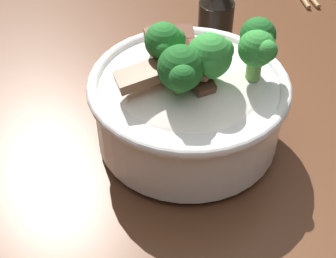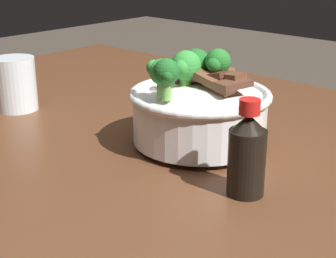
% 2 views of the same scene
% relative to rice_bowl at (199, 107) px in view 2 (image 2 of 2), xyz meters
% --- Properties ---
extents(dining_table, '(1.36, 0.92, 0.79)m').
position_rel_rice_bowl_xyz_m(dining_table, '(0.04, 0.04, -0.19)').
color(dining_table, '#56331E').
rests_on(dining_table, ground).
extents(rice_bowl, '(0.21, 0.21, 0.14)m').
position_rel_rice_bowl_xyz_m(rice_bowl, '(0.00, 0.00, 0.00)').
color(rice_bowl, white).
rests_on(rice_bowl, dining_table).
extents(drinking_glass, '(0.07, 0.07, 0.09)m').
position_rel_rice_bowl_xyz_m(drinking_glass, '(0.35, 0.09, -0.02)').
color(drinking_glass, white).
rests_on(drinking_glass, dining_table).
extents(soy_sauce_bottle, '(0.05, 0.05, 0.12)m').
position_rel_rice_bowl_xyz_m(soy_sauce_bottle, '(-0.14, 0.08, -0.01)').
color(soy_sauce_bottle, black).
rests_on(soy_sauce_bottle, dining_table).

